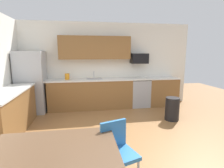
{
  "coord_description": "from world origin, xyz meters",
  "views": [
    {
      "loc": [
        -0.67,
        -3.11,
        1.75
      ],
      "look_at": [
        0.0,
        1.0,
        1.0
      ],
      "focal_mm": 27.98,
      "sensor_mm": 36.0,
      "label": 1
    }
  ],
  "objects_px": {
    "oven_range": "(139,92)",
    "chair_near_table": "(117,149)",
    "kettle": "(67,77)",
    "microwave": "(139,58)",
    "refrigerator": "(32,82)",
    "trash_bin": "(172,109)",
    "dining_table": "(53,153)"
  },
  "relations": [
    {
      "from": "microwave",
      "to": "kettle",
      "type": "xyz_separation_m",
      "value": [
        -2.3,
        -0.05,
        -0.54
      ]
    },
    {
      "from": "refrigerator",
      "to": "chair_near_table",
      "type": "height_order",
      "value": "refrigerator"
    },
    {
      "from": "oven_range",
      "to": "trash_bin",
      "type": "xyz_separation_m",
      "value": [
        0.47,
        -1.34,
        -0.16
      ]
    },
    {
      "from": "chair_near_table",
      "to": "kettle",
      "type": "distance_m",
      "value": 3.55
    },
    {
      "from": "oven_range",
      "to": "microwave",
      "type": "distance_m",
      "value": 1.11
    },
    {
      "from": "chair_near_table",
      "to": "kettle",
      "type": "xyz_separation_m",
      "value": [
        -0.91,
        3.39,
        0.52
      ]
    },
    {
      "from": "oven_range",
      "to": "kettle",
      "type": "distance_m",
      "value": 2.37
    },
    {
      "from": "dining_table",
      "to": "trash_bin",
      "type": "height_order",
      "value": "dining_table"
    },
    {
      "from": "oven_range",
      "to": "chair_near_table",
      "type": "bearing_deg",
      "value": -112.58
    },
    {
      "from": "trash_bin",
      "to": "kettle",
      "type": "distance_m",
      "value": 3.18
    },
    {
      "from": "microwave",
      "to": "dining_table",
      "type": "xyz_separation_m",
      "value": [
        -2.15,
        -3.7,
        -0.89
      ]
    },
    {
      "from": "oven_range",
      "to": "chair_near_table",
      "type": "height_order",
      "value": "oven_range"
    },
    {
      "from": "oven_range",
      "to": "chair_near_table",
      "type": "distance_m",
      "value": 3.62
    },
    {
      "from": "oven_range",
      "to": "kettle",
      "type": "bearing_deg",
      "value": 178.75
    },
    {
      "from": "refrigerator",
      "to": "oven_range",
      "type": "relative_size",
      "value": 1.98
    },
    {
      "from": "microwave",
      "to": "dining_table",
      "type": "bearing_deg",
      "value": -120.21
    },
    {
      "from": "dining_table",
      "to": "microwave",
      "type": "bearing_deg",
      "value": 59.79
    },
    {
      "from": "refrigerator",
      "to": "microwave",
      "type": "xyz_separation_m",
      "value": [
        3.31,
        0.18,
        0.66
      ]
    },
    {
      "from": "kettle",
      "to": "chair_near_table",
      "type": "bearing_deg",
      "value": -74.96
    },
    {
      "from": "dining_table",
      "to": "chair_near_table",
      "type": "relative_size",
      "value": 1.65
    },
    {
      "from": "oven_range",
      "to": "trash_bin",
      "type": "distance_m",
      "value": 1.43
    },
    {
      "from": "dining_table",
      "to": "kettle",
      "type": "xyz_separation_m",
      "value": [
        -0.15,
        3.65,
        0.35
      ]
    },
    {
      "from": "refrigerator",
      "to": "trash_bin",
      "type": "relative_size",
      "value": 3.0
    },
    {
      "from": "oven_range",
      "to": "microwave",
      "type": "bearing_deg",
      "value": 90.0
    },
    {
      "from": "oven_range",
      "to": "microwave",
      "type": "height_order",
      "value": "microwave"
    },
    {
      "from": "refrigerator",
      "to": "dining_table",
      "type": "distance_m",
      "value": 3.71
    },
    {
      "from": "kettle",
      "to": "microwave",
      "type": "bearing_deg",
      "value": 1.25
    },
    {
      "from": "microwave",
      "to": "trash_bin",
      "type": "height_order",
      "value": "microwave"
    },
    {
      "from": "dining_table",
      "to": "kettle",
      "type": "distance_m",
      "value": 3.67
    },
    {
      "from": "oven_range",
      "to": "microwave",
      "type": "xyz_separation_m",
      "value": [
        -0.0,
        0.1,
        1.11
      ]
    },
    {
      "from": "kettle",
      "to": "trash_bin",
      "type": "bearing_deg",
      "value": -26.67
    },
    {
      "from": "kettle",
      "to": "oven_range",
      "type": "bearing_deg",
      "value": -1.25
    }
  ]
}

